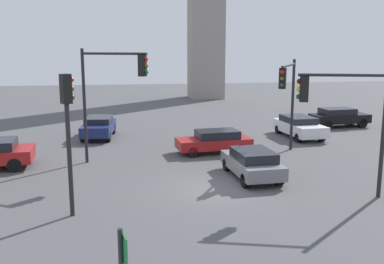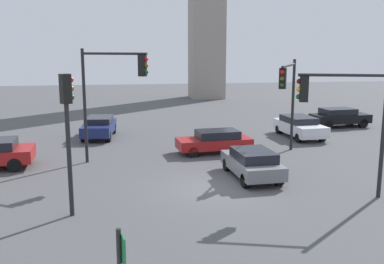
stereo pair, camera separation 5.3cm
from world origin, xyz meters
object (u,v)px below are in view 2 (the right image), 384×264
(car_2, at_px, (300,126))
(traffic_light_3, at_px, (111,83))
(car_0, at_px, (340,117))
(traffic_light_0, at_px, (288,88))
(traffic_light_1, at_px, (344,106))
(traffic_light_2, at_px, (68,118))
(car_3, at_px, (99,126))
(car_4, at_px, (215,141))
(car_5, at_px, (252,163))

(car_2, bearing_deg, traffic_light_3, -70.25)
(car_0, height_order, car_2, car_0)
(traffic_light_0, xyz_separation_m, car_0, (7.39, 8.34, -3.01))
(traffic_light_1, bearing_deg, car_2, -88.84)
(traffic_light_2, height_order, car_0, traffic_light_2)
(traffic_light_2, relative_size, car_0, 1.13)
(traffic_light_1, distance_m, traffic_light_2, 10.34)
(traffic_light_0, height_order, car_3, traffic_light_0)
(traffic_light_2, bearing_deg, car_3, 58.45)
(car_2, bearing_deg, traffic_light_1, -19.23)
(car_2, xyz_separation_m, car_4, (-6.48, -3.49, -0.05))
(car_0, distance_m, car_5, 15.56)
(traffic_light_3, relative_size, car_3, 1.36)
(traffic_light_0, height_order, car_4, traffic_light_0)
(traffic_light_1, bearing_deg, car_3, -36.86)
(car_4, bearing_deg, car_0, -154.13)
(car_0, bearing_deg, car_3, 178.99)
(traffic_light_1, height_order, car_0, traffic_light_1)
(car_4, bearing_deg, car_2, -157.06)
(car_0, relative_size, car_4, 1.03)
(traffic_light_0, height_order, traffic_light_3, traffic_light_3)
(traffic_light_2, xyz_separation_m, car_2, (13.44, 11.97, -2.76))
(traffic_light_3, height_order, car_5, traffic_light_3)
(traffic_light_0, relative_size, traffic_light_2, 1.05)
(traffic_light_2, height_order, car_3, traffic_light_2)
(traffic_light_1, bearing_deg, car_4, -50.75)
(car_3, bearing_deg, traffic_light_2, 4.55)
(traffic_light_0, xyz_separation_m, traffic_light_1, (-0.18, -6.27, -0.15))
(traffic_light_2, height_order, traffic_light_3, traffic_light_3)
(car_4, distance_m, car_5, 5.09)
(traffic_light_1, bearing_deg, car_5, -30.97)
(traffic_light_2, distance_m, traffic_light_3, 6.79)
(traffic_light_0, height_order, traffic_light_2, traffic_light_0)
(traffic_light_1, distance_m, car_3, 17.00)
(traffic_light_2, relative_size, car_5, 1.24)
(car_0, xyz_separation_m, car_4, (-10.94, -6.63, -0.08))
(traffic_light_2, relative_size, car_4, 1.16)
(traffic_light_1, bearing_deg, traffic_light_3, -17.94)
(car_2, height_order, car_4, car_2)
(traffic_light_0, relative_size, traffic_light_3, 0.90)
(car_0, relative_size, car_5, 1.10)
(traffic_light_1, relative_size, traffic_light_3, 0.88)
(car_5, bearing_deg, car_4, 3.91)
(car_0, xyz_separation_m, car_2, (-4.46, -3.14, -0.03))
(traffic_light_1, height_order, car_4, traffic_light_1)
(traffic_light_0, height_order, traffic_light_1, traffic_light_0)
(car_3, bearing_deg, car_5, 40.69)
(car_4, bearing_deg, traffic_light_0, 148.92)
(traffic_light_3, distance_m, car_4, 6.86)
(traffic_light_1, distance_m, car_5, 4.95)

